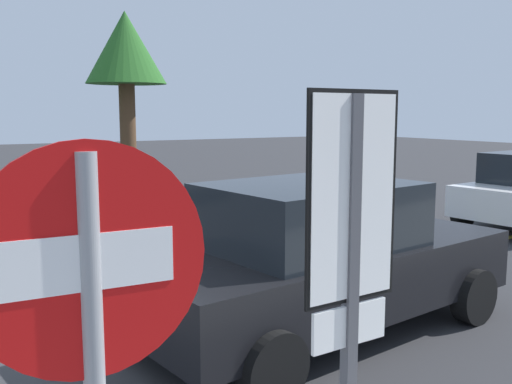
# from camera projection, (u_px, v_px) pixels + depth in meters

# --- Properties ---
(lane_marking_centre) EXTENTS (28.00, 0.16, 0.01)m
(lane_marking_centre) POSITION_uv_depth(u_px,v_px,m) (224.00, 286.00, 8.08)
(lane_marking_centre) COLOR #E0D14C
(stop_sign) EXTENTS (0.76, 0.07, 2.34)m
(stop_sign) POSITION_uv_depth(u_px,v_px,m) (94.00, 372.00, 1.84)
(stop_sign) COLOR gray
(stop_sign) RESTS_ON ground_plane
(speed_limit_sign) EXTENTS (0.54, 0.06, 2.52)m
(speed_limit_sign) POSITION_uv_depth(u_px,v_px,m) (351.00, 253.00, 2.70)
(speed_limit_sign) COLOR #4C4C51
(speed_limit_sign) RESTS_ON ground_plane
(car_black_approaching) EXTENTS (4.64, 2.53, 1.67)m
(car_black_approaching) POSITION_uv_depth(u_px,v_px,m) (320.00, 258.00, 6.32)
(car_black_approaching) COLOR black
(car_black_approaching) RESTS_ON ground_plane
(tree_left_verge) EXTENTS (1.96, 1.96, 4.84)m
(tree_left_verge) POSITION_uv_depth(u_px,v_px,m) (126.00, 54.00, 14.08)
(tree_left_verge) COLOR #513823
(tree_left_verge) RESTS_ON ground_plane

